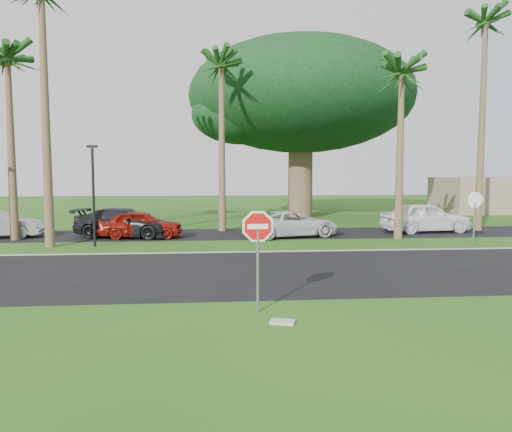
{
  "coord_description": "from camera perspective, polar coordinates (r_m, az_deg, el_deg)",
  "views": [
    {
      "loc": [
        -0.6,
        -14.88,
        3.39
      ],
      "look_at": [
        1.02,
        3.34,
        1.8
      ],
      "focal_mm": 35.0,
      "sensor_mm": 36.0,
      "label": 1
    }
  ],
  "objects": [
    {
      "name": "ground",
      "position": [
        15.28,
        -2.73,
        -7.86
      ],
      "size": [
        120.0,
        120.0,
        0.0
      ],
      "primitive_type": "plane",
      "color": "#1F4912",
      "rests_on": "ground"
    },
    {
      "name": "road",
      "position": [
        17.23,
        -3.01,
        -6.35
      ],
      "size": [
        120.0,
        8.0,
        0.02
      ],
      "primitive_type": "cube",
      "color": "black",
      "rests_on": "ground"
    },
    {
      "name": "parking_strip",
      "position": [
        27.6,
        -3.8,
        -2.08
      ],
      "size": [
        120.0,
        5.0,
        0.02
      ],
      "primitive_type": "cube",
      "color": "black",
      "rests_on": "ground"
    },
    {
      "name": "curb",
      "position": [
        21.21,
        -3.4,
        -4.16
      ],
      "size": [
        120.0,
        0.12,
        0.06
      ],
      "primitive_type": "cube",
      "color": "gray",
      "rests_on": "ground"
    },
    {
      "name": "stop_sign_near",
      "position": [
        12.04,
        0.2,
        -2.74
      ],
      "size": [
        1.05,
        0.07,
        2.62
      ],
      "color": "gray",
      "rests_on": "ground"
    },
    {
      "name": "stop_sign_far",
      "position": [
        26.17,
        23.72,
        1.01
      ],
      "size": [
        1.05,
        0.07,
        2.62
      ],
      "rotation": [
        0.0,
        0.0,
        3.14
      ],
      "color": "gray",
      "rests_on": "ground"
    },
    {
      "name": "palm_left_mid",
      "position": [
        28.21,
        -26.52,
        15.26
      ],
      "size": [
        5.0,
        5.0,
        10.0
      ],
      "color": "brown",
      "rests_on": "ground"
    },
    {
      "name": "palm_center",
      "position": [
        29.46,
        -3.97,
        16.26
      ],
      "size": [
        5.0,
        5.0,
        10.5
      ],
      "color": "brown",
      "rests_on": "ground"
    },
    {
      "name": "palm_right_near",
      "position": [
        27.1,
        16.33,
        14.97
      ],
      "size": [
        5.0,
        5.0,
        9.5
      ],
      "color": "brown",
      "rests_on": "ground"
    },
    {
      "name": "palm_right_far",
      "position": [
        32.98,
        24.76,
        18.9
      ],
      "size": [
        5.0,
        5.0,
        13.0
      ],
      "color": "brown",
      "rests_on": "ground"
    },
    {
      "name": "canopy_tree",
      "position": [
        37.88,
        5.16,
        13.38
      ],
      "size": [
        16.5,
        16.5,
        13.12
      ],
      "color": "brown",
      "rests_on": "ground"
    },
    {
      "name": "streetlight_right",
      "position": [
        24.01,
        -18.1,
        2.96
      ],
      "size": [
        0.45,
        0.25,
        4.64
      ],
      "color": "black",
      "rests_on": "ground"
    },
    {
      "name": "building_far",
      "position": [
        47.75,
        25.96,
        2.19
      ],
      "size": [
        10.0,
        6.0,
        3.0
      ],
      "primitive_type": "cube",
      "color": "gray",
      "rests_on": "ground"
    },
    {
      "name": "car_silver",
      "position": [
        29.08,
        -27.21,
        -0.92
      ],
      "size": [
        4.28,
        1.83,
        1.37
      ],
      "primitive_type": "imported",
      "rotation": [
        0.0,
        0.0,
        1.66
      ],
      "color": "#AAABB1",
      "rests_on": "ground"
    },
    {
      "name": "car_red",
      "position": [
        26.48,
        -12.97,
        -0.95
      ],
      "size": [
        4.27,
        1.79,
        1.44
      ],
      "primitive_type": "imported",
      "rotation": [
        0.0,
        0.0,
        1.55
      ],
      "color": "maroon",
      "rests_on": "ground"
    },
    {
      "name": "car_dark",
      "position": [
        26.98,
        -14.8,
        -0.8
      ],
      "size": [
        5.58,
        3.27,
        1.52
      ],
      "primitive_type": "imported",
      "rotation": [
        0.0,
        0.0,
        1.34
      ],
      "color": "black",
      "rests_on": "ground"
    },
    {
      "name": "car_minivan",
      "position": [
        26.44,
        4.17,
        -0.91
      ],
      "size": [
        5.37,
        3.39,
        1.38
      ],
      "primitive_type": "imported",
      "rotation": [
        0.0,
        0.0,
        1.81
      ],
      "color": "silver",
      "rests_on": "ground"
    },
    {
      "name": "car_pickup",
      "position": [
        29.86,
        18.79,
        -0.17
      ],
      "size": [
        5.2,
        2.55,
        1.71
      ],
      "primitive_type": "imported",
      "rotation": [
        0.0,
        0.0,
        1.68
      ],
      "color": "white",
      "rests_on": "ground"
    },
    {
      "name": "utility_slab",
      "position": [
        11.52,
        3.03,
        -11.99
      ],
      "size": [
        0.63,
        0.5,
        0.06
      ],
      "primitive_type": "cube",
      "rotation": [
        0.0,
        0.0,
        -0.3
      ],
      "color": "#A9AAA1",
      "rests_on": "ground"
    }
  ]
}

